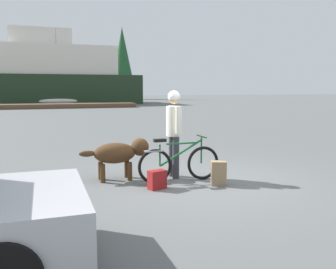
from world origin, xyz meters
TOP-DOWN VIEW (x-y plane):
  - ground_plane at (0.00, 0.00)m, footprint 160.00×160.00m
  - bicycle at (-0.40, 0.17)m, footprint 1.68×0.44m
  - person_cyclist at (-0.37, 0.54)m, footprint 0.32×0.53m
  - dog at (-1.47, 0.71)m, footprint 1.40×0.48m
  - backpack at (0.22, -0.32)m, footprint 0.33×0.28m
  - handbag_pannier at (-0.96, -0.19)m, footprint 0.36×0.27m
  - dock_pier at (-4.16, 28.69)m, footprint 19.41×2.91m
  - ferry_boat at (-5.26, 37.85)m, footprint 26.83×7.71m
  - sailboat_moored at (-1.22, 34.84)m, footprint 7.27×2.04m
  - pine_tree_center at (0.87, 52.78)m, footprint 3.07×3.07m
  - pine_tree_far_right at (9.72, 52.82)m, footprint 3.28×3.28m

SIDE VIEW (x-z plane):
  - ground_plane at x=0.00m, z-range 0.00..0.00m
  - handbag_pannier at x=-0.96m, z-range 0.00..0.34m
  - dock_pier at x=-4.16m, z-range 0.00..0.40m
  - backpack at x=0.22m, z-range 0.00..0.46m
  - bicycle at x=-0.40m, z-range -0.08..0.82m
  - sailboat_moored at x=-1.22m, z-range -3.54..4.54m
  - dog at x=-1.47m, z-range 0.13..0.95m
  - person_cyclist at x=-0.37m, z-range 0.19..1.97m
  - ferry_boat at x=-5.26m, z-range -1.30..7.56m
  - pine_tree_center at x=0.87m, z-range 1.55..11.30m
  - pine_tree_far_right at x=9.72m, z-range 1.63..13.15m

